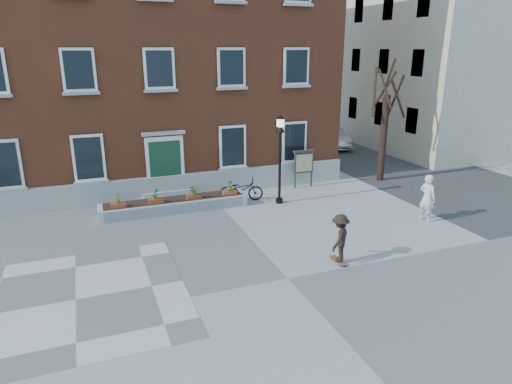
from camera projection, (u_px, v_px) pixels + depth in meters
name	position (u px, v px, depth m)	size (l,w,h in m)	color
ground	(288.00, 279.00, 13.77)	(100.00, 100.00, 0.00)	gray
checker_patch	(76.00, 300.00, 12.61)	(6.00, 6.00, 0.01)	#5D5D5F
bicycle	(241.00, 189.00, 20.63)	(0.69, 1.98, 1.04)	black
parked_car	(331.00, 137.00, 31.59)	(1.46, 4.19, 1.38)	#B6B9BB
bystander	(427.00, 198.00, 18.10)	(0.70, 0.46, 1.91)	silver
brick_building	(142.00, 54.00, 23.61)	(18.40, 10.85, 12.60)	brown
planter_assembly	(175.00, 204.00, 19.38)	(6.20, 1.12, 1.15)	beige
bare_tree	(384.00, 127.00, 23.11)	(1.83, 1.83, 6.16)	black
side_street	(394.00, 42.00, 35.36)	(15.20, 36.00, 14.50)	#3B3B3E
lamp_post	(280.00, 147.00, 19.69)	(0.40, 0.40, 3.93)	black
notice_board	(304.00, 162.00, 22.37)	(1.10, 0.16, 1.87)	#183023
skateboarder	(340.00, 238.00, 14.55)	(1.15, 1.11, 1.65)	brown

